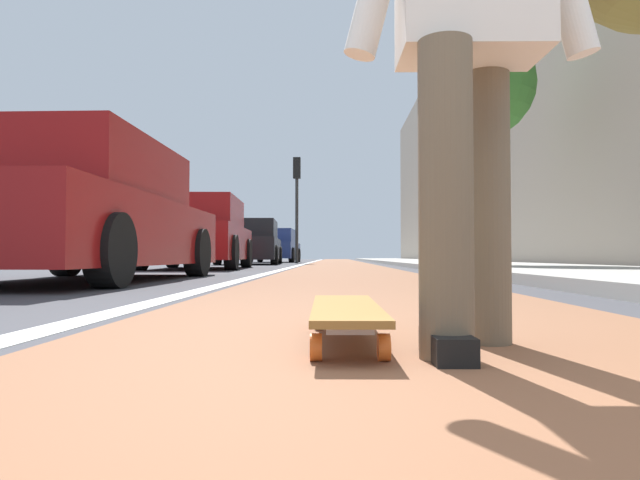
# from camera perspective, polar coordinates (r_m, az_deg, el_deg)

# --- Properties ---
(ground_plane) EXTENTS (80.00, 80.00, 0.00)m
(ground_plane) POSITION_cam_1_polar(r_m,az_deg,el_deg) (10.77, 2.55, -3.08)
(ground_plane) COLOR #38383D
(bike_lane_paint) EXTENTS (56.00, 2.16, 0.00)m
(bike_lane_paint) POSITION_cam_1_polar(r_m,az_deg,el_deg) (24.77, 1.93, -2.29)
(bike_lane_paint) COLOR brown
(bike_lane_paint) RESTS_ON ground
(lane_stripe_white) EXTENTS (52.00, 0.16, 0.01)m
(lane_stripe_white) POSITION_cam_1_polar(r_m,az_deg,el_deg) (20.79, -1.37, -2.40)
(lane_stripe_white) COLOR silver
(lane_stripe_white) RESTS_ON ground
(sidewalk_curb) EXTENTS (52.00, 3.20, 0.11)m
(sidewalk_curb) POSITION_cam_1_polar(r_m,az_deg,el_deg) (19.06, 11.45, -2.28)
(sidewalk_curb) COLOR #9E9B93
(sidewalk_curb) RESTS_ON ground
(building_facade) EXTENTS (40.00, 1.20, 9.95)m
(building_facade) POSITION_cam_1_polar(r_m,az_deg,el_deg) (23.94, 15.44, 9.73)
(building_facade) COLOR gray
(building_facade) RESTS_ON ground
(skateboard) EXTENTS (0.84, 0.21, 0.11)m
(skateboard) POSITION_cam_1_polar(r_m,az_deg,el_deg) (1.72, 2.64, -7.37)
(skateboard) COLOR orange
(skateboard) RESTS_ON ground
(skater_person) EXTENTS (0.46, 0.72, 1.64)m
(skater_person) POSITION_cam_1_polar(r_m,az_deg,el_deg) (1.74, 15.01, 21.18)
(skater_person) COLOR brown
(skater_person) RESTS_ON ground
(parked_car_near) EXTENTS (4.49, 2.03, 1.47)m
(parked_car_near) POSITION_cam_1_polar(r_m,az_deg,el_deg) (6.49, -23.18, 2.36)
(parked_car_near) COLOR maroon
(parked_car_near) RESTS_ON ground
(parked_car_mid) EXTENTS (4.24, 2.11, 1.50)m
(parked_car_mid) POSITION_cam_1_polar(r_m,az_deg,el_deg) (12.14, -12.29, 0.54)
(parked_car_mid) COLOR maroon
(parked_car_mid) RESTS_ON ground
(parked_car_far) EXTENTS (4.50, 2.16, 1.47)m
(parked_car_far) POSITION_cam_1_polar(r_m,az_deg,el_deg) (18.82, -7.15, -0.35)
(parked_car_far) COLOR black
(parked_car_far) RESTS_ON ground
(parked_car_end) EXTENTS (4.40, 2.13, 1.48)m
(parked_car_end) POSITION_cam_1_polar(r_m,az_deg,el_deg) (25.28, -4.63, -0.66)
(parked_car_end) COLOR navy
(parked_car_end) RESTS_ON ground
(traffic_light) EXTENTS (0.33, 0.28, 4.05)m
(traffic_light) POSITION_cam_1_polar(r_m,az_deg,el_deg) (21.40, -2.38, 5.15)
(traffic_light) COLOR #2D2D2D
(traffic_light) RESTS_ON ground
(street_tree_mid) EXTENTS (2.19, 2.19, 4.79)m
(street_tree_mid) POSITION_cam_1_polar(r_m,az_deg,el_deg) (11.99, 15.96, 14.88)
(street_tree_mid) COLOR brown
(street_tree_mid) RESTS_ON ground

